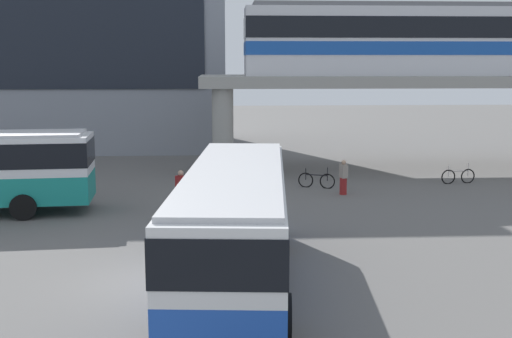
{
  "coord_description": "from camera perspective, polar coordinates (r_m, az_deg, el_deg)",
  "views": [
    {
      "loc": [
        1.93,
        -16.95,
        5.97
      ],
      "look_at": [
        3.14,
        5.38,
        2.2
      ],
      "focal_mm": 44.99,
      "sensor_mm": 36.0,
      "label": 1
    }
  ],
  "objects": [
    {
      "name": "bicycle_silver",
      "position": [
        33.16,
        17.53,
        -0.61
      ],
      "size": [
        1.78,
        0.32,
        1.04
      ],
      "color": "black",
      "rests_on": "ground_plane"
    },
    {
      "name": "elevated_platform",
      "position": [
        37.58,
        18.38,
        6.73
      ],
      "size": [
        29.62,
        5.63,
        5.2
      ],
      "color": "#9E9B93",
      "rests_on": "ground_plane"
    },
    {
      "name": "bus_main",
      "position": [
        16.81,
        -1.82,
        -4.14
      ],
      "size": [
        3.43,
        11.21,
        3.22
      ],
      "color": "#1E4CB2",
      "rests_on": "ground_plane"
    },
    {
      "name": "bicycle_black",
      "position": [
        30.65,
        5.4,
        -1.01
      ],
      "size": [
        1.7,
        0.68,
        1.04
      ],
      "color": "black",
      "rests_on": "ground_plane"
    },
    {
      "name": "train",
      "position": [
        37.0,
        16.18,
        11.06
      ],
      "size": [
        21.5,
        2.96,
        3.84
      ],
      "color": "silver",
      "rests_on": "elevated_platform"
    },
    {
      "name": "ground_plane",
      "position": [
        27.67,
        -7.04,
        -2.96
      ],
      "size": [
        120.0,
        120.0,
        0.0
      ],
      "primitive_type": "plane",
      "color": "#605E5B"
    },
    {
      "name": "station_building",
      "position": [
        47.66,
        -18.83,
        11.34
      ],
      "size": [
        25.79,
        10.48,
        15.7
      ],
      "color": "gray",
      "rests_on": "ground_plane"
    },
    {
      "name": "pedestrian_by_bike_rack",
      "position": [
        25.69,
        -6.68,
        -2.1
      ],
      "size": [
        0.47,
        0.46,
        1.7
      ],
      "color": "#724C8C",
      "rests_on": "ground_plane"
    },
    {
      "name": "pedestrian_near_building",
      "position": [
        29.2,
        7.78,
        -0.83
      ],
      "size": [
        0.36,
        0.46,
        1.59
      ],
      "color": "maroon",
      "rests_on": "ground_plane"
    }
  ]
}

